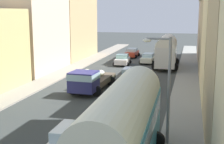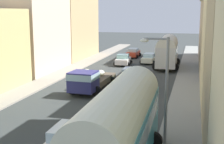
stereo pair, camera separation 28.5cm
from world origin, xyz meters
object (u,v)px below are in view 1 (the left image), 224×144
at_px(car_0, 122,60).
at_px(car_1, 132,53).
at_px(cargo_truck_0, 90,80).
at_px(car_3, 131,77).
at_px(car_2, 70,140).
at_px(parked_bus_0, 124,126).
at_px(streetlamp_near, 165,82).
at_px(car_4, 148,58).
at_px(parked_bus_1, 167,50).

bearing_deg(car_0, car_1, 90.85).
height_order(cargo_truck_0, car_1, cargo_truck_0).
distance_m(car_0, car_3, 11.95).
bearing_deg(car_2, parked_bus_0, -26.03).
relative_size(parked_bus_0, car_2, 2.38).
distance_m(car_0, car_1, 7.94).
bearing_deg(car_1, streetlamp_near, -76.59).
relative_size(cargo_truck_0, car_1, 1.79).
bearing_deg(car_1, car_4, -58.08).
relative_size(car_0, car_4, 0.94).
height_order(cargo_truck_0, car_2, cargo_truck_0).
relative_size(parked_bus_1, car_0, 2.14).
relative_size(parked_bus_0, parked_bus_1, 1.22).
height_order(car_1, streetlamp_near, streetlamp_near).
bearing_deg(car_3, car_2, -90.24).
bearing_deg(cargo_truck_0, parked_bus_0, -66.33).
height_order(parked_bus_0, car_2, parked_bus_0).
bearing_deg(cargo_truck_0, streetlamp_near, -53.77).
xyz_separation_m(car_0, car_4, (3.26, 2.53, -0.04)).
xyz_separation_m(cargo_truck_0, car_2, (3.02, -12.55, -0.41)).
bearing_deg(cargo_truck_0, parked_bus_1, 68.71).
bearing_deg(parked_bus_1, parked_bus_0, -89.16).
height_order(parked_bus_0, parked_bus_1, parked_bus_0).
distance_m(parked_bus_1, car_2, 27.50).
bearing_deg(car_3, cargo_truck_0, -128.40).
distance_m(car_0, car_2, 28.10).
xyz_separation_m(car_1, car_3, (3.49, -19.41, 0.10)).
height_order(car_0, car_2, car_0).
relative_size(parked_bus_0, car_3, 2.28).
bearing_deg(cargo_truck_0, car_1, 90.99).
xyz_separation_m(parked_bus_0, parked_bus_1, (-0.42, 28.86, -0.02)).
distance_m(car_2, streetlamp_near, 5.83).
bearing_deg(car_1, parked_bus_0, -80.02).
xyz_separation_m(cargo_truck_0, streetlamp_near, (7.63, -10.42, 2.44)).
xyz_separation_m(car_4, streetlamp_near, (4.67, -28.30, 2.86)).
height_order(parked_bus_1, streetlamp_near, streetlamp_near).
bearing_deg(car_1, parked_bus_1, -54.19).
bearing_deg(car_2, car_1, 95.45).
bearing_deg(parked_bus_0, streetlamp_near, 68.40).
distance_m(cargo_truck_0, car_3, 4.98).
bearing_deg(streetlamp_near, car_0, 107.08).
relative_size(car_1, car_2, 1.00).
bearing_deg(car_0, parked_bus_1, -5.60).
bearing_deg(car_0, car_2, -83.25).
relative_size(car_1, car_3, 0.96).
xyz_separation_m(parked_bus_1, car_4, (-2.78, 3.12, -1.61)).
xyz_separation_m(car_2, car_4, (-0.05, 30.44, -0.02)).
height_order(parked_bus_1, car_3, parked_bus_1).
bearing_deg(car_0, cargo_truck_0, -88.93).
distance_m(parked_bus_1, cargo_truck_0, 15.89).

